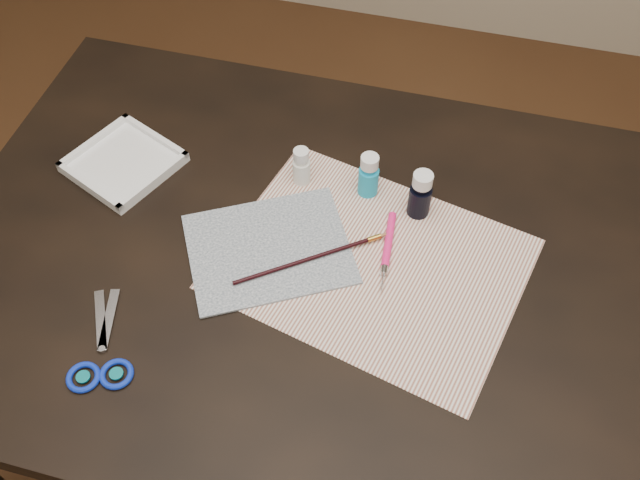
% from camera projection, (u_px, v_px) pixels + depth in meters
% --- Properties ---
extents(ground, '(3.50, 3.50, 0.02)m').
position_uv_depth(ground, '(320.00, 434.00, 1.80)').
color(ground, '#422614').
rests_on(ground, ground).
extents(table, '(1.30, 0.90, 0.75)m').
position_uv_depth(table, '(320.00, 363.00, 1.50)').
color(table, black).
rests_on(table, ground).
extents(paper, '(0.55, 0.47, 0.00)m').
position_uv_depth(paper, '(372.00, 264.00, 1.19)').
color(paper, white).
rests_on(paper, table).
extents(canvas, '(0.34, 0.32, 0.00)m').
position_uv_depth(canvas, '(269.00, 249.00, 1.20)').
color(canvas, '#142437').
rests_on(canvas, paper).
extents(paint_bottle_white, '(0.04, 0.04, 0.08)m').
position_uv_depth(paint_bottle_white, '(301.00, 166.00, 1.27)').
color(paint_bottle_white, white).
rests_on(paint_bottle_white, table).
extents(paint_bottle_cyan, '(0.04, 0.04, 0.09)m').
position_uv_depth(paint_bottle_cyan, '(369.00, 175.00, 1.25)').
color(paint_bottle_cyan, '#17A4D1').
rests_on(paint_bottle_cyan, table).
extents(paint_bottle_navy, '(0.05, 0.05, 0.10)m').
position_uv_depth(paint_bottle_navy, '(420.00, 194.00, 1.22)').
color(paint_bottle_navy, black).
rests_on(paint_bottle_navy, table).
extents(paintbrush, '(0.24, 0.18, 0.01)m').
position_uv_depth(paintbrush, '(315.00, 257.00, 1.19)').
color(paintbrush, black).
rests_on(paintbrush, canvas).
extents(craft_knife, '(0.03, 0.17, 0.01)m').
position_uv_depth(craft_knife, '(387.00, 252.00, 1.19)').
color(craft_knife, '#FF2079').
rests_on(craft_knife, paper).
extents(scissors, '(0.18, 0.22, 0.01)m').
position_uv_depth(scissors, '(98.00, 340.00, 1.10)').
color(scissors, silver).
rests_on(scissors, table).
extents(palette_tray, '(0.23, 0.23, 0.02)m').
position_uv_depth(palette_tray, '(123.00, 162.00, 1.32)').
color(palette_tray, white).
rests_on(palette_tray, table).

